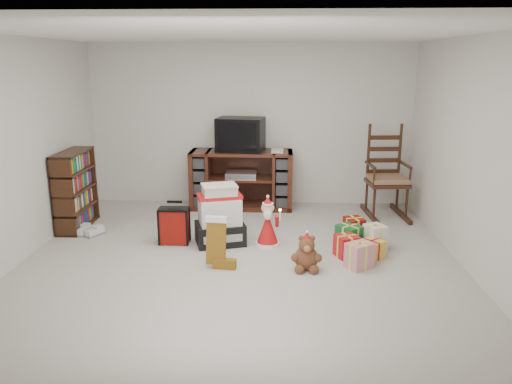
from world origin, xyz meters
The scene contains 13 objects.
room centered at (0.00, 0.00, 1.25)m, with size 5.01×5.01×2.51m.
tv_stand centered at (-0.14, 2.19, 0.45)m, with size 1.56×0.57×0.89m.
bookshelf centered at (-2.33, 1.14, 0.51)m, with size 0.29×0.87×1.06m.
rocking_chair centered at (2.02, 1.90, 0.47)m, with size 0.63×0.96×1.39m.
gift_pile centered at (-0.29, 0.58, 0.33)m, with size 0.69×0.58×0.74m.
red_suitcase centered at (-0.86, 0.56, 0.23)m, with size 0.35×0.19×0.54m.
stocking centered at (-0.25, -0.14, 0.29)m, with size 0.27×0.12×0.59m, color #0D751A, non-canonical shape.
teddy_bear centered at (0.74, -0.19, 0.17)m, with size 0.26×0.23×0.39m.
santa_figurine centered at (0.30, 0.55, 0.24)m, with size 0.31×0.29×0.63m.
mrs_claus_figurine centered at (-0.32, 0.66, 0.26)m, with size 0.33×0.31×0.68m.
sneaker_pair centered at (-2.06, 0.82, 0.05)m, with size 0.35×0.28×0.09m.
gift_cluster centered at (1.40, 0.33, 0.12)m, with size 0.72×1.01×0.25m.
crt_television centered at (-0.15, 2.22, 1.14)m, with size 0.75×0.59×0.50m.
Camera 1 is at (0.41, -5.30, 2.24)m, focal length 35.00 mm.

